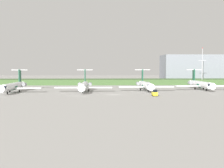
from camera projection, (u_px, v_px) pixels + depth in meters
The scene contains 9 objects.
ground_plane at pixel (111, 89), 145.13m from camera, with size 500.00×500.00×0.00m, color #9E9B96.
grass_berm at pixel (109, 82), 185.36m from camera, with size 320.00×20.00×3.03m, color #426033.
regional_jet_second at pixel (13, 86), 125.11m from camera, with size 22.81×31.00×9.00m.
regional_jet_third at pixel (84, 85), 128.86m from camera, with size 22.81×31.00×9.00m.
regional_jet_fourth at pixel (146, 85), 133.76m from camera, with size 22.81×31.00×9.00m.
regional_jet_fifth at pixel (200, 84), 140.01m from camera, with size 22.81×31.00×9.00m.
antenna_mast at pixel (202, 69), 180.02m from camera, with size 4.40×0.50×21.07m.
distant_hangar at pixel (203, 69), 207.89m from camera, with size 53.17×22.12×17.90m, color gray.
baggage_tug at pixel (155, 93), 109.16m from camera, with size 1.72×3.20×2.30m.
Camera 1 is at (-4.38, -114.75, 9.90)m, focal length 50.98 mm.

